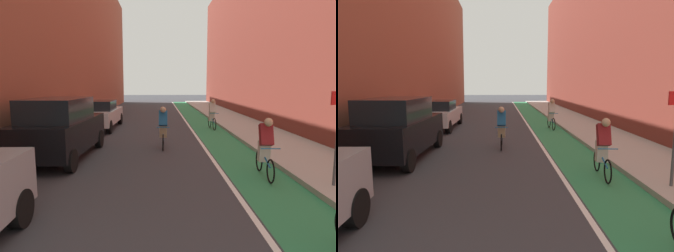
# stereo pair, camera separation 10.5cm
# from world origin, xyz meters

# --- Properties ---
(ground_plane) EXTENTS (93.23, 93.23, 0.00)m
(ground_plane) POSITION_xyz_m (0.00, 17.19, 0.00)
(ground_plane) COLOR #38383D
(bike_lane_paint) EXTENTS (1.60, 42.38, 0.00)m
(bike_lane_paint) POSITION_xyz_m (3.04, 19.19, 0.00)
(bike_lane_paint) COLOR #2D8451
(bike_lane_paint) RESTS_ON ground
(lane_divider_stripe) EXTENTS (0.12, 42.38, 0.00)m
(lane_divider_stripe) POSITION_xyz_m (2.14, 19.19, 0.00)
(lane_divider_stripe) COLOR white
(lane_divider_stripe) RESTS_ON ground
(sidewalk_right) EXTENTS (2.76, 42.38, 0.14)m
(sidewalk_right) POSITION_xyz_m (5.22, 19.19, 0.07)
(sidewalk_right) COLOR #A8A59E
(sidewalk_right) RESTS_ON ground
(building_facade_left) EXTENTS (4.15, 42.38, 11.64)m
(building_facade_left) POSITION_xyz_m (-5.63, 19.17, 5.82)
(building_facade_left) COLOR #9E4C38
(building_facade_left) RESTS_ON ground
(building_facade_right) EXTENTS (2.40, 38.38, 11.92)m
(building_facade_right) POSITION_xyz_m (7.80, 21.19, 5.96)
(building_facade_right) COLOR brown
(building_facade_right) RESTS_ON ground
(parked_suv_black) EXTENTS (2.03, 4.44, 1.98)m
(parked_suv_black) POSITION_xyz_m (-2.79, 11.14, 1.02)
(parked_suv_black) COLOR black
(parked_suv_black) RESTS_ON ground
(parked_sedan_white) EXTENTS (1.95, 4.59, 1.53)m
(parked_sedan_white) POSITION_xyz_m (-2.79, 17.60, 0.79)
(parked_sedan_white) COLOR silver
(parked_sedan_white) RESTS_ON ground
(cyclist_mid) EXTENTS (0.48, 1.65, 1.58)m
(cyclist_mid) POSITION_xyz_m (3.18, 9.04, 0.80)
(cyclist_mid) COLOR black
(cyclist_mid) RESTS_ON ground
(cyclist_trailing) EXTENTS (0.48, 1.66, 1.59)m
(cyclist_trailing) POSITION_xyz_m (0.56, 12.66, 0.80)
(cyclist_trailing) COLOR black
(cyclist_trailing) RESTS_ON ground
(cyclist_far) EXTENTS (0.48, 1.70, 1.61)m
(cyclist_far) POSITION_xyz_m (3.25, 17.32, 0.85)
(cyclist_far) COLOR black
(cyclist_far) RESTS_ON ground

